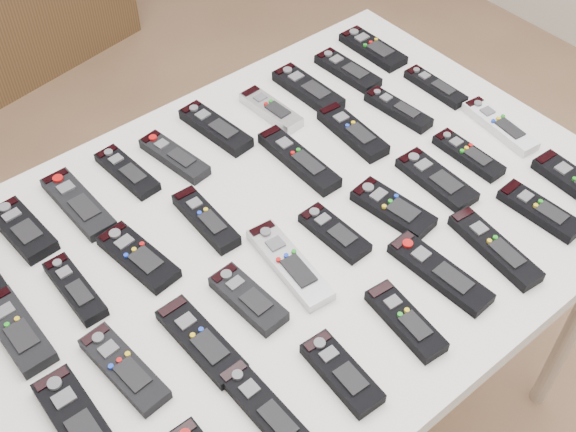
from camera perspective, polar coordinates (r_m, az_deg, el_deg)
ground at (r=2.05m, az=-1.34°, el=-12.71°), size 4.00×4.00×0.00m
table at (r=1.39m, az=0.00°, el=-2.18°), size 1.25×0.88×0.78m
remote_1 at (r=1.40m, az=-20.22°, el=-1.04°), size 0.07×0.16×0.02m
remote_2 at (r=1.42m, az=-16.25°, el=0.94°), size 0.06×0.19×0.02m
remote_3 at (r=1.46m, az=-12.60°, el=3.43°), size 0.06×0.16×0.02m
remote_4 at (r=1.47m, az=-8.96°, el=4.63°), size 0.07×0.17×0.02m
remote_5 at (r=1.53m, az=-5.74°, el=6.92°), size 0.07×0.18×0.02m
remote_6 at (r=1.57m, az=-1.36°, el=8.38°), size 0.06×0.16×0.02m
remote_7 at (r=1.62m, az=1.59°, el=9.96°), size 0.06×0.18×0.02m
remote_8 at (r=1.68m, az=4.73°, el=11.38°), size 0.06×0.17×0.02m
remote_9 at (r=1.76m, az=6.71°, el=12.99°), size 0.06×0.17×0.02m
remote_10 at (r=1.26m, az=-20.62°, el=-8.47°), size 0.06×0.17×0.02m
remote_11 at (r=1.28m, az=-16.47°, el=-5.55°), size 0.05×0.16×0.02m
remote_12 at (r=1.30m, az=-11.75°, el=-3.18°), size 0.08×0.17×0.02m
remote_13 at (r=1.34m, az=-6.51°, el=-0.28°), size 0.05×0.17×0.02m
remote_14 at (r=1.45m, az=0.86°, el=4.46°), size 0.05×0.21×0.02m
remote_15 at (r=1.52m, az=5.12°, el=6.63°), size 0.06×0.18×0.02m
remote_16 at (r=1.59m, az=8.69°, el=8.32°), size 0.05×0.16×0.02m
remote_17 at (r=1.66m, az=11.56°, el=9.97°), size 0.04×0.16×0.02m
remote_18 at (r=1.14m, az=-16.19°, el=-15.41°), size 0.06×0.19×0.02m
remote_19 at (r=1.17m, az=-12.82°, el=-11.66°), size 0.07×0.18×0.02m
remote_20 at (r=1.18m, az=-6.90°, el=-9.74°), size 0.06×0.18×0.02m
remote_21 at (r=1.22m, az=-3.16°, el=-6.56°), size 0.06×0.15×0.02m
remote_22 at (r=1.27m, az=0.11°, el=-3.82°), size 0.07×0.21×0.02m
remote_23 at (r=1.32m, az=3.69°, el=-1.33°), size 0.06×0.14×0.02m
remote_24 at (r=1.37m, az=8.29°, el=0.59°), size 0.08×0.17×0.02m
remote_25 at (r=1.44m, az=11.64°, el=2.84°), size 0.06×0.17×0.02m
remote_26 at (r=1.50m, az=14.05°, el=4.71°), size 0.04×0.16×0.02m
remote_27 at (r=1.59m, az=16.40°, el=6.85°), size 0.07×0.19×0.02m
remote_30 at (r=1.11m, az=-1.68°, el=-15.15°), size 0.05×0.19×0.02m
remote_31 at (r=1.14m, az=4.26°, el=-12.27°), size 0.06×0.15×0.02m
remote_32 at (r=1.21m, az=9.27°, el=-8.16°), size 0.06×0.16×0.02m
remote_33 at (r=1.28m, az=11.89°, el=-4.40°), size 0.06×0.20×0.02m
remote_34 at (r=1.34m, az=16.01°, el=-2.43°), size 0.07×0.20×0.02m
remote_35 at (r=1.43m, az=19.29°, el=0.40°), size 0.06×0.16×0.02m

